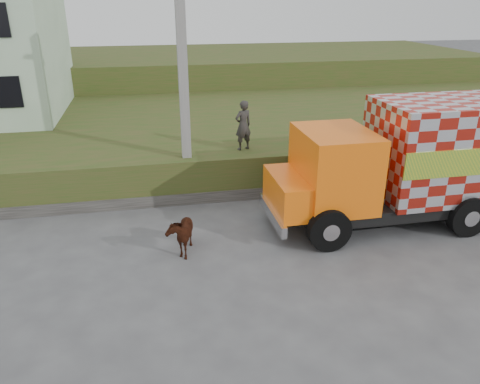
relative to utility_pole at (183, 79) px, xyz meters
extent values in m
plane|color=#474749|center=(1.00, -4.60, -4.08)|extent=(120.00, 120.00, 0.00)
cube|color=#304D19|center=(1.00, 5.40, -3.33)|extent=(40.00, 12.00, 1.50)
cube|color=#304D19|center=(1.00, 17.40, -2.58)|extent=(40.00, 12.00, 3.00)
cube|color=#595651|center=(-1.00, -0.40, -3.88)|extent=(16.00, 0.50, 0.40)
cube|color=gray|center=(0.00, 0.00, -0.08)|extent=(0.30, 0.30, 8.00)
cube|color=black|center=(6.61, -3.11, -3.36)|extent=(7.47, 2.44, 0.38)
cube|color=orange|center=(3.98, -3.12, -2.16)|extent=(1.98, 2.53, 2.19)
cube|color=orange|center=(2.72, -3.12, -2.81)|extent=(1.11, 2.31, 0.99)
cube|color=silver|center=(7.93, -3.10, -1.77)|extent=(5.05, 2.65, 2.85)
cube|color=yellow|center=(7.92, -1.76, -1.77)|extent=(5.04, 0.06, 0.77)
cube|color=silver|center=(2.17, -3.12, -3.47)|extent=(0.17, 2.52, 0.33)
cylinder|color=black|center=(3.44, -4.38, -3.47)|extent=(1.21, 0.39, 1.21)
cylinder|color=black|center=(3.43, -1.86, -3.47)|extent=(1.21, 0.39, 1.21)
cylinder|color=black|center=(7.71, -4.36, -3.47)|extent=(1.21, 0.39, 1.21)
cylinder|color=black|center=(7.70, -1.84, -3.47)|extent=(1.21, 0.39, 1.21)
cylinder|color=black|center=(9.46, -1.84, -3.47)|extent=(1.21, 0.39, 1.21)
imported|color=#341C0D|center=(-0.55, -3.70, -3.50)|extent=(0.89, 1.47, 1.16)
imported|color=#312D2B|center=(2.03, 0.43, -1.71)|extent=(0.74, 0.61, 1.74)
camera|label=1|loc=(-1.19, -15.07, 2.42)|focal=35.00mm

